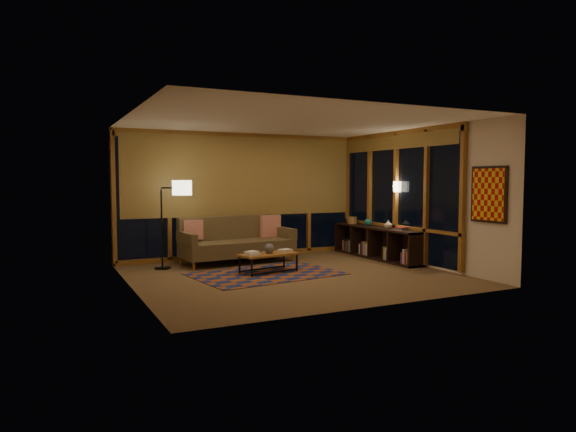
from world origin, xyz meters
name	(u,v)px	position (x,y,z in m)	size (l,w,h in m)	color
floor	(293,275)	(0.00, 0.00, 0.00)	(5.50, 5.00, 0.01)	brown
ceiling	(293,122)	(0.00, 0.00, 2.70)	(5.50, 5.00, 0.01)	white
walls	(293,199)	(0.00, 0.00, 1.35)	(5.51, 5.01, 2.70)	beige
window_wall_back	(243,195)	(0.00, 2.43, 1.35)	(5.30, 0.16, 2.60)	#A46F2E
window_wall_right	(395,196)	(2.68, 0.60, 1.35)	(0.16, 3.70, 2.60)	#A46F2E
wall_art	(489,194)	(2.71, -1.85, 1.45)	(0.06, 0.74, 0.94)	#C00B05
wall_sconce	(397,187)	(2.62, 0.45, 1.55)	(0.12, 0.18, 0.22)	#FFF0C5
sofa	(238,240)	(-0.40, 1.71, 0.46)	(2.26, 0.91, 0.93)	brown
pillow_left	(193,232)	(-1.27, 1.90, 0.65)	(0.38, 0.13, 0.38)	red
pillow_right	(270,226)	(0.45, 2.01, 0.70)	(0.46, 0.15, 0.46)	red
area_rug	(266,274)	(-0.38, 0.31, 0.01)	(2.55, 1.70, 0.01)	brown
coffee_table	(269,263)	(-0.28, 0.43, 0.18)	(1.07, 0.49, 0.36)	#A46F2E
book_stack_a	(252,254)	(-0.65, 0.34, 0.39)	(0.21, 0.17, 0.06)	silver
book_stack_b	(285,250)	(0.08, 0.51, 0.38)	(0.26, 0.21, 0.05)	silver
ceramic_pot	(269,248)	(-0.26, 0.45, 0.45)	(0.18, 0.18, 0.18)	#282830
floor_lamp	(162,225)	(-1.94, 1.69, 0.85)	(0.56, 0.37, 1.69)	black
bookshelf	(375,243)	(2.49, 1.00, 0.34)	(0.40, 2.72, 0.68)	black
basket	(352,220)	(2.47, 1.88, 0.76)	(0.21, 0.21, 0.16)	olive
teal_bowl	(368,222)	(2.49, 1.29, 0.76)	(0.16, 0.16, 0.16)	#186459
vase	(388,224)	(2.49, 0.56, 0.77)	(0.17, 0.17, 0.18)	#C2B195
shelf_book_stack	(402,229)	(2.49, 0.12, 0.72)	(0.17, 0.24, 0.07)	silver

